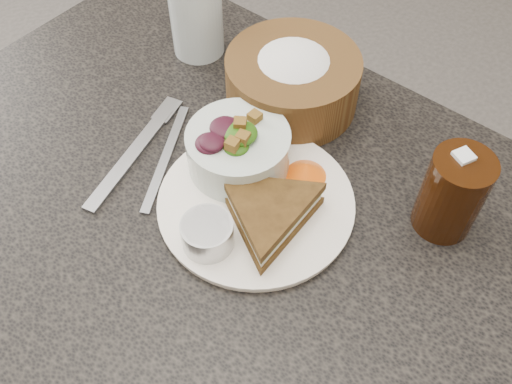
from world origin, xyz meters
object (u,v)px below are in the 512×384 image
object	(u,v)px
cola_glass	(454,191)
dining_table	(235,327)
dressing_ramekin	(207,234)
water_glass	(196,17)
bread_basket	(293,74)
dinner_plate	(256,203)
salad_bowl	(238,144)
sandwich	(268,213)

from	to	relation	value
cola_glass	dining_table	bearing A→B (deg)	-145.23
dressing_ramekin	water_glass	xyz separation A→B (m)	(-0.27, 0.28, 0.03)
bread_basket	water_glass	xyz separation A→B (m)	(-0.19, 0.00, 0.01)
dinner_plate	bread_basket	world-z (taller)	bread_basket
salad_bowl	dressing_ramekin	world-z (taller)	salad_bowl
dining_table	dinner_plate	size ratio (longest dim) A/B	3.95
bread_basket	cola_glass	distance (m)	0.29
dining_table	sandwich	bearing A→B (deg)	9.98
bread_basket	water_glass	distance (m)	0.19
dining_table	sandwich	distance (m)	0.41
dinner_plate	dressing_ramekin	xyz separation A→B (m)	(-0.01, -0.09, 0.02)
bread_basket	cola_glass	world-z (taller)	cola_glass
dining_table	sandwich	size ratio (longest dim) A/B	6.37
bread_basket	cola_glass	xyz separation A→B (m)	(0.28, -0.05, 0.01)
bread_basket	dining_table	bearing A→B (deg)	-75.70
salad_bowl	cola_glass	bearing A→B (deg)	20.50
sandwich	cola_glass	xyz separation A→B (m)	(0.17, 0.15, 0.03)
sandwich	water_glass	bearing A→B (deg)	174.34
dressing_ramekin	bread_basket	bearing A→B (deg)	105.59
dinner_plate	salad_bowl	xyz separation A→B (m)	(-0.06, 0.03, 0.05)
sandwich	water_glass	size ratio (longest dim) A/B	1.26
sandwich	salad_bowl	size ratio (longest dim) A/B	1.14
dinner_plate	water_glass	xyz separation A→B (m)	(-0.27, 0.19, 0.06)
dressing_ramekin	salad_bowl	bearing A→B (deg)	113.46
dinner_plate	water_glass	world-z (taller)	water_glass
dressing_ramekin	bread_basket	size ratio (longest dim) A/B	0.33
dinner_plate	dressing_ramekin	size ratio (longest dim) A/B	3.95
dining_table	cola_glass	size ratio (longest dim) A/B	7.74
dinner_plate	sandwich	world-z (taller)	sandwich
sandwich	cola_glass	world-z (taller)	cola_glass
water_glass	bread_basket	bearing A→B (deg)	-1.47
cola_glass	bread_basket	bearing A→B (deg)	169.01
dinner_plate	sandwich	bearing A→B (deg)	-26.53
sandwich	cola_glass	bearing A→B (deg)	69.65
salad_bowl	water_glass	world-z (taller)	water_glass
dressing_ramekin	dinner_plate	bearing A→B (deg)	86.37
dining_table	dressing_ramekin	bearing A→B (deg)	-69.93
dressing_ramekin	water_glass	size ratio (longest dim) A/B	0.51
dinner_plate	dressing_ramekin	bearing A→B (deg)	-93.63
cola_glass	water_glass	xyz separation A→B (m)	(-0.47, 0.06, -0.00)
cola_glass	salad_bowl	bearing A→B (deg)	-159.50
sandwich	salad_bowl	distance (m)	0.11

